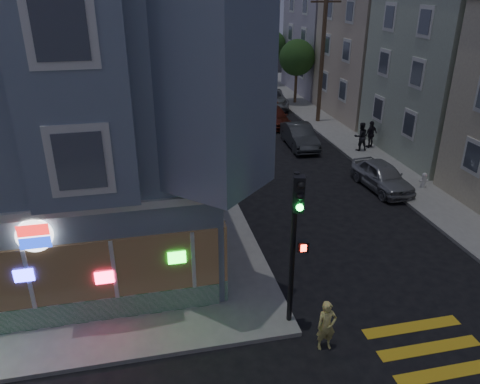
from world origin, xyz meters
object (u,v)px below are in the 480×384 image
object	(u,v)px
pedestrian_b	(371,134)
fire_hydrant	(424,180)
street_tree_near	(297,58)
parked_car_b	(300,136)
traffic_signal	(296,227)
running_child	(326,326)
street_tree_far	(271,46)
parked_car_a	(382,176)
parked_car_d	(271,99)
utility_pole	(322,58)
parked_car_c	(274,117)
pedestrian_a	(361,136)

from	to	relation	value
pedestrian_b	fire_hydrant	size ratio (longest dim) A/B	2.19
street_tree_near	pedestrian_b	distance (m)	12.89
street_tree_near	parked_car_b	bearing A→B (deg)	-107.21
pedestrian_b	parked_car_b	bearing A→B (deg)	-42.21
traffic_signal	pedestrian_b	bearing A→B (deg)	70.36
running_child	street_tree_far	bearing A→B (deg)	78.18
running_child	parked_car_a	distance (m)	12.51
street_tree_far	running_child	distance (m)	37.74
running_child	parked_car_d	bearing A→B (deg)	78.80
parked_car_b	parked_car_d	world-z (taller)	parked_car_d
utility_pole	fire_hydrant	bearing A→B (deg)	-86.70
street_tree_near	pedestrian_b	size ratio (longest dim) A/B	3.09
parked_car_a	street_tree_far	bearing A→B (deg)	82.73
pedestrian_b	parked_car_c	xyz separation A→B (m)	(-4.40, 6.65, -0.37)
parked_car_c	street_tree_near	bearing A→B (deg)	61.77
fire_hydrant	pedestrian_a	bearing A→B (deg)	96.02
pedestrian_a	fire_hydrant	distance (m)	6.10
parked_car_a	parked_car_b	distance (m)	7.53
street_tree_far	parked_car_a	world-z (taller)	street_tree_far
parked_car_b	parked_car_d	bearing A→B (deg)	87.16
parked_car_c	traffic_signal	distance (m)	22.52
parked_car_a	fire_hydrant	bearing A→B (deg)	-20.30
pedestrian_b	fire_hydrant	world-z (taller)	pedestrian_b
parked_car_b	traffic_signal	bearing A→B (deg)	-107.07
pedestrian_a	parked_car_a	bearing A→B (deg)	74.97
pedestrian_b	fire_hydrant	distance (m)	6.45
parked_car_d	pedestrian_b	bearing A→B (deg)	-67.04
street_tree_far	pedestrian_a	distance (m)	21.11
running_child	traffic_signal	bearing A→B (deg)	122.57
utility_pole	parked_car_c	xyz separation A→B (m)	(-3.40, 0.12, -4.16)
street_tree_near	parked_car_c	xyz separation A→B (m)	(-3.60, -5.88, -3.30)
street_tree_far	traffic_signal	xyz separation A→B (m)	(-9.38, -35.45, -0.41)
running_child	parked_car_a	bearing A→B (deg)	56.41
street_tree_near	traffic_signal	distance (m)	29.01
parked_car_b	traffic_signal	distance (m)	17.65
pedestrian_a	parked_car_a	xyz separation A→B (m)	(-1.41, -5.45, -0.33)
utility_pole	fire_hydrant	size ratio (longest dim) A/B	11.45
street_tree_near	running_child	bearing A→B (deg)	-106.93
street_tree_near	parked_car_b	world-z (taller)	street_tree_near
utility_pole	street_tree_near	size ratio (longest dim) A/B	1.70
pedestrian_a	fire_hydrant	xyz separation A→B (m)	(0.64, -6.05, -0.48)
utility_pole	parked_car_d	world-z (taller)	utility_pole
pedestrian_b	parked_car_d	xyz separation A→B (m)	(-3.19, 11.85, -0.26)
parked_car_c	parked_car_d	distance (m)	5.34
running_child	fire_hydrant	size ratio (longest dim) A/B	2.04
parked_car_c	parked_car_d	world-z (taller)	parked_car_d
running_child	parked_car_c	xyz separation A→B (m)	(5.10, 22.71, -0.16)
pedestrian_a	traffic_signal	bearing A→B (deg)	56.91
pedestrian_b	parked_car_a	bearing A→B (deg)	45.15
pedestrian_b	parked_car_d	distance (m)	12.27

